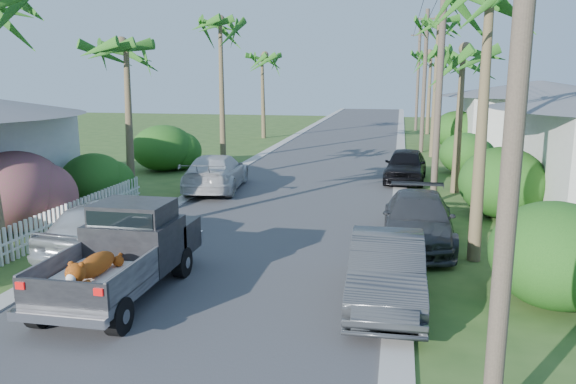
% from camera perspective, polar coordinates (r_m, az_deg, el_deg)
% --- Properties ---
extents(ground, '(120.00, 120.00, 0.00)m').
position_cam_1_polar(ground, '(11.50, -11.62, -13.98)').
color(ground, '#2F4E1D').
rests_on(ground, ground).
extents(road, '(8.00, 100.00, 0.02)m').
position_cam_1_polar(road, '(35.10, 4.32, 3.67)').
color(road, '#38383A').
rests_on(road, ground).
extents(curb_left, '(0.60, 100.00, 0.06)m').
position_cam_1_polar(curb_left, '(35.87, -2.53, 3.90)').
color(curb_left, '#A5A39E').
rests_on(curb_left, ground).
extents(curb_right, '(0.60, 100.00, 0.06)m').
position_cam_1_polar(curb_right, '(34.85, 11.37, 3.45)').
color(curb_right, '#A5A39E').
rests_on(curb_right, ground).
extents(pickup_truck, '(1.98, 5.12, 2.06)m').
position_cam_1_polar(pickup_truck, '(13.59, -15.80, -5.54)').
color(pickup_truck, black).
rests_on(pickup_truck, ground).
extents(parked_car_rn, '(1.67, 4.58, 1.50)m').
position_cam_1_polar(parked_car_rn, '(12.58, 9.97, -7.93)').
color(parked_car_rn, '#323538').
rests_on(parked_car_rn, ground).
extents(parked_car_rm, '(2.08, 5.06, 1.47)m').
position_cam_1_polar(parked_car_rm, '(17.11, 13.07, -2.80)').
color(parked_car_rm, '#323337').
rests_on(parked_car_rm, ground).
extents(parked_car_rf, '(2.15, 4.64, 1.54)m').
position_cam_1_polar(parked_car_rf, '(27.08, 11.87, 2.65)').
color(parked_car_rf, black).
rests_on(parked_car_rf, ground).
extents(parked_car_ln, '(2.50, 5.08, 1.67)m').
position_cam_1_polar(parked_car_ln, '(16.48, -17.38, -3.24)').
color(parked_car_ln, silver).
rests_on(parked_car_ln, ground).
extents(parked_car_lf, '(2.77, 5.60, 1.57)m').
position_cam_1_polar(parked_car_lf, '(24.67, -7.30, 1.97)').
color(parked_car_lf, silver).
rests_on(parked_car_lf, ground).
extents(palm_l_b, '(4.40, 4.40, 7.40)m').
position_cam_1_polar(palm_l_b, '(24.17, -16.28, 14.17)').
color(palm_l_b, brown).
rests_on(palm_l_b, ground).
extents(palm_l_c, '(4.40, 4.40, 9.20)m').
position_cam_1_polar(palm_l_c, '(33.24, -6.92, 16.83)').
color(palm_l_c, brown).
rests_on(palm_l_c, ground).
extents(palm_l_d, '(4.40, 4.40, 7.70)m').
position_cam_1_polar(palm_l_d, '(44.82, -2.60, 13.69)').
color(palm_l_d, brown).
rests_on(palm_l_d, ground).
extents(palm_r_b, '(4.40, 4.40, 7.20)m').
position_cam_1_polar(palm_r_b, '(24.64, 17.39, 13.59)').
color(palm_r_b, brown).
rests_on(palm_r_b, ground).
extents(palm_r_c, '(4.40, 4.40, 9.40)m').
position_cam_1_polar(palm_r_c, '(35.69, 15.10, 16.48)').
color(palm_r_c, brown).
rests_on(palm_r_c, ground).
extents(palm_r_d, '(4.40, 4.40, 8.00)m').
position_cam_1_polar(palm_r_d, '(49.58, 14.34, 13.51)').
color(palm_r_d, brown).
rests_on(palm_r_d, ground).
extents(shrub_l_b, '(3.00, 3.30, 2.60)m').
position_cam_1_polar(shrub_l_b, '(19.93, -25.96, 0.03)').
color(shrub_l_b, '#B21961').
rests_on(shrub_l_b, ground).
extents(shrub_l_c, '(2.40, 2.64, 2.00)m').
position_cam_1_polar(shrub_l_c, '(23.02, -19.15, 1.25)').
color(shrub_l_c, '#184513').
rests_on(shrub_l_c, ground).
extents(shrub_l_d, '(3.20, 3.52, 2.40)m').
position_cam_1_polar(shrub_l_d, '(30.31, -12.57, 4.40)').
color(shrub_l_d, '#184513').
rests_on(shrub_l_d, ground).
extents(shrub_r_a, '(2.80, 3.08, 2.30)m').
position_cam_1_polar(shrub_r_a, '(13.50, 25.53, -5.76)').
color(shrub_r_a, '#184513').
rests_on(shrub_r_a, ground).
extents(shrub_r_b, '(3.00, 3.30, 2.50)m').
position_cam_1_polar(shrub_r_b, '(21.14, 20.93, 0.92)').
color(shrub_r_b, '#184513').
rests_on(shrub_r_b, ground).
extents(shrub_r_c, '(2.60, 2.86, 2.10)m').
position_cam_1_polar(shrub_r_c, '(29.94, 17.57, 3.76)').
color(shrub_r_c, '#184513').
rests_on(shrub_r_c, ground).
extents(shrub_r_d, '(3.20, 3.52, 2.60)m').
position_cam_1_polar(shrub_r_d, '(39.85, 16.81, 6.04)').
color(shrub_r_d, '#184513').
rests_on(shrub_r_d, ground).
extents(picket_fence, '(0.10, 11.00, 1.00)m').
position_cam_1_polar(picket_fence, '(18.67, -22.24, -2.91)').
color(picket_fence, white).
rests_on(picket_fence, ground).
extents(house_right_far, '(9.00, 8.00, 4.60)m').
position_cam_1_polar(house_right_far, '(40.57, 23.97, 6.79)').
color(house_right_far, silver).
rests_on(house_right_far, ground).
extents(utility_pole_a, '(1.60, 0.26, 9.00)m').
position_cam_1_polar(utility_pole_a, '(7.64, 22.17, 8.26)').
color(utility_pole_a, brown).
rests_on(utility_pole_a, ground).
extents(utility_pole_b, '(1.60, 0.26, 9.00)m').
position_cam_1_polar(utility_pole_b, '(22.55, 15.13, 10.50)').
color(utility_pole_b, brown).
rests_on(utility_pole_b, ground).
extents(utility_pole_c, '(1.60, 0.26, 9.00)m').
position_cam_1_polar(utility_pole_c, '(37.53, 13.68, 10.93)').
color(utility_pole_c, brown).
rests_on(utility_pole_c, ground).
extents(utility_pole_d, '(1.60, 0.26, 9.00)m').
position_cam_1_polar(utility_pole_d, '(52.52, 13.06, 11.12)').
color(utility_pole_d, brown).
rests_on(utility_pole_d, ground).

